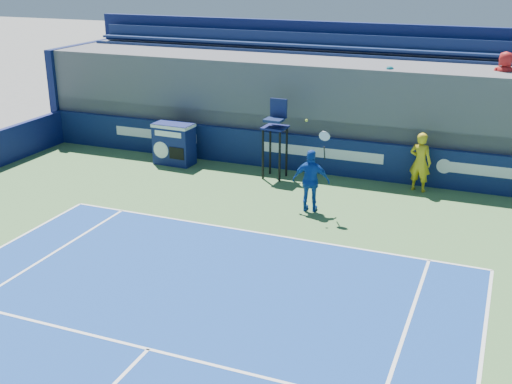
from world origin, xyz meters
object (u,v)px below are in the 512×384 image
at_px(ball_person, 420,162).
at_px(match_clock, 174,143).
at_px(tennis_player, 311,181).
at_px(umpire_chair, 275,130).

height_order(ball_person, match_clock, ball_person).
height_order(match_clock, tennis_player, tennis_player).
bearing_deg(ball_person, umpire_chair, 17.98).
relative_size(match_clock, tennis_player, 0.54).
xyz_separation_m(match_clock, umpire_chair, (3.62, -0.07, 0.79)).
bearing_deg(tennis_player, ball_person, 47.76).
relative_size(umpire_chair, tennis_player, 0.96).
relative_size(ball_person, tennis_player, 0.69).
xyz_separation_m(ball_person, tennis_player, (-2.49, -2.74, -0.02)).
bearing_deg(ball_person, match_clock, 15.00).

